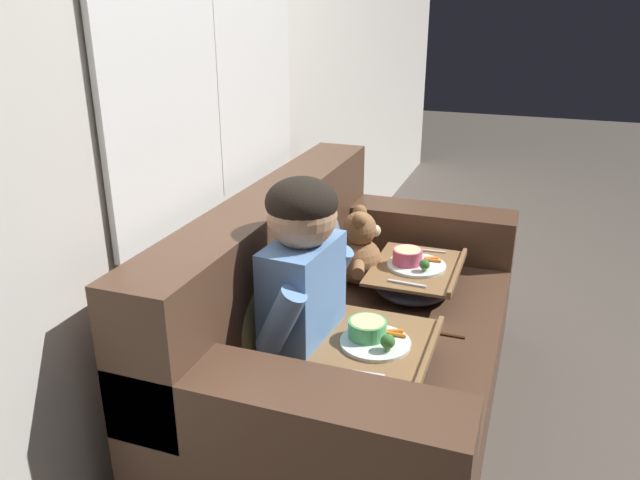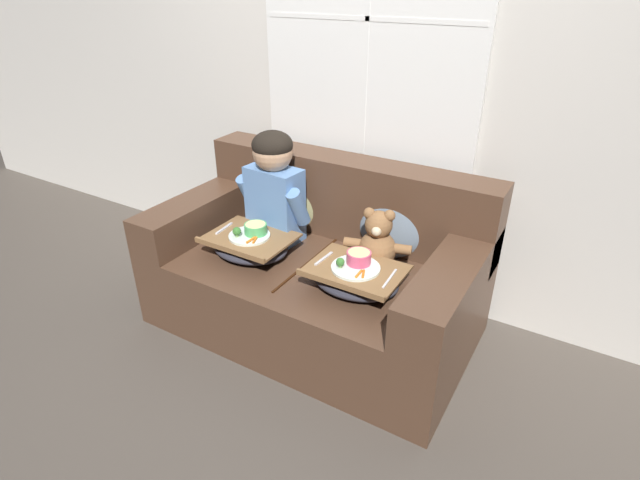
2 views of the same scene
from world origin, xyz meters
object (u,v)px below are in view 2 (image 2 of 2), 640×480
object	(u,v)px
couch	(319,271)
throw_pillow_behind_child	(292,197)
teddy_bear	(377,243)
child_figure	(274,181)
throw_pillow_behind_teddy	(392,222)
lap_tray_teddy	(355,277)
lap_tray_child	(250,244)

from	to	relation	value
couch	throw_pillow_behind_child	world-z (taller)	couch
throw_pillow_behind_child	teddy_bear	bearing A→B (deg)	-15.39
throw_pillow_behind_child	child_figure	xyz separation A→B (m)	(-0.00, -0.17, 0.16)
throw_pillow_behind_teddy	teddy_bear	bearing A→B (deg)	-89.61
throw_pillow_behind_child	lap_tray_teddy	xyz separation A→B (m)	(0.62, -0.40, -0.12)
child_figure	lap_tray_teddy	xyz separation A→B (m)	(0.62, -0.23, -0.27)
throw_pillow_behind_teddy	teddy_bear	distance (m)	0.18
child_figure	lap_tray_child	distance (m)	0.36
couch	child_figure	world-z (taller)	child_figure
child_figure	lap_tray_child	world-z (taller)	child_figure
throw_pillow_behind_child	lap_tray_teddy	size ratio (longest dim) A/B	0.89
throw_pillow_behind_teddy	lap_tray_child	bearing A→B (deg)	-147.02
couch	lap_tray_child	xyz separation A→B (m)	(-0.31, -0.19, 0.16)
teddy_bear	lap_tray_child	xyz separation A→B (m)	(-0.62, -0.23, -0.07)
throw_pillow_behind_teddy	lap_tray_teddy	bearing A→B (deg)	-90.06
throw_pillow_behind_child	child_figure	world-z (taller)	child_figure
lap_tray_child	teddy_bear	bearing A→B (deg)	20.40
couch	lap_tray_child	size ratio (longest dim) A/B	3.82
throw_pillow_behind_teddy	lap_tray_child	xyz separation A→B (m)	(-0.62, -0.40, -0.12)
throw_pillow_behind_child	child_figure	bearing A→B (deg)	-90.03
throw_pillow_behind_teddy	child_figure	xyz separation A→B (m)	(-0.62, -0.17, 0.16)
lap_tray_child	lap_tray_teddy	world-z (taller)	lap_tray_teddy
teddy_bear	lap_tray_teddy	world-z (taller)	teddy_bear
couch	teddy_bear	bearing A→B (deg)	8.45
lap_tray_teddy	child_figure	bearing A→B (deg)	159.35
throw_pillow_behind_child	child_figure	distance (m)	0.23
child_figure	teddy_bear	bearing A→B (deg)	-0.29
lap_tray_child	throw_pillow_behind_child	bearing A→B (deg)	90.10
couch	teddy_bear	world-z (taller)	couch
couch	child_figure	xyz separation A→B (m)	(-0.31, 0.05, 0.44)
teddy_bear	child_figure	bearing A→B (deg)	179.71
child_figure	throw_pillow_behind_teddy	bearing A→B (deg)	15.15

